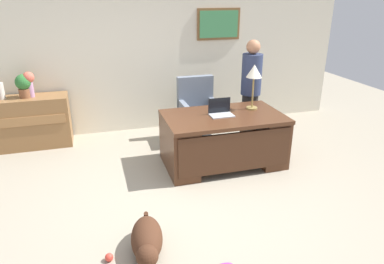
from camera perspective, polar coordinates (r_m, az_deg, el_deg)
name	(u,v)px	position (r m, az deg, el deg)	size (l,w,h in m)	color
ground_plane	(194,199)	(4.34, 0.40, -10.75)	(12.00, 12.00, 0.00)	#9E937F
back_wall	(152,52)	(6.27, -6.45, 12.66)	(7.00, 0.16, 2.70)	beige
desk	(224,138)	(5.01, 5.11, -1.03)	(1.65, 1.00, 0.74)	#4C2B19
credenza	(26,122)	(6.16, -25.24, 1.40)	(1.33, 0.50, 0.81)	olive
armchair	(198,112)	(5.83, 0.96, 3.18)	(0.60, 0.59, 1.04)	slate
person_standing	(251,90)	(5.79, 9.44, 6.63)	(0.32, 0.32, 1.65)	#262323
dog_lying	(147,240)	(3.50, -7.29, -16.94)	(0.38, 0.76, 0.30)	#472819
laptop	(221,111)	(4.90, 4.64, 3.41)	(0.32, 0.22, 0.22)	#B2B5BA
desk_lamp	(254,74)	(5.10, 9.98, 9.20)	(0.22, 0.22, 0.65)	#9E8447
vase_with_flowers	(29,81)	(5.96, -24.81, 7.43)	(0.17, 0.17, 0.39)	#B988B3
vase_empty	(1,91)	(6.07, -28.49, 5.83)	(0.11, 0.11, 0.25)	silver
potted_plant	(24,85)	(5.99, -25.50, 6.90)	(0.24, 0.24, 0.36)	brown
dog_toy_ball	(109,257)	(3.56, -13.22, -19.08)	(0.08, 0.08, 0.08)	#E53F33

